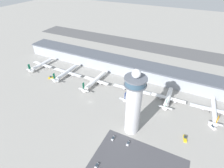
{
  "coord_description": "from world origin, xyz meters",
  "views": [
    {
      "loc": [
        78.65,
        -110.43,
        115.32
      ],
      "look_at": [
        11.78,
        25.23,
        10.0
      ],
      "focal_mm": 28.0,
      "sensor_mm": 36.0,
      "label": 1
    }
  ],
  "objects_px": {
    "airplane_gate_alpha": "(42,64)",
    "airplane_gate_foxtrot": "(214,110)",
    "car_green_van": "(128,143)",
    "airplane_gate_charlie": "(95,80)",
    "airplane_gate_bravo": "(67,72)",
    "service_truck_fuel": "(51,77)",
    "airplane_gate_delta": "(131,89)",
    "car_red_hatchback": "(97,166)",
    "airplane_gate_echo": "(168,98)",
    "control_tower": "(134,104)",
    "service_truck_catering": "(185,138)",
    "car_grey_coupe": "(113,138)",
    "service_truck_baggage": "(212,126)"
  },
  "relations": [
    {
      "from": "airplane_gate_delta",
      "to": "control_tower",
      "type": "bearing_deg",
      "value": -68.83
    },
    {
      "from": "car_grey_coupe",
      "to": "service_truck_baggage",
      "type": "bearing_deg",
      "value": 34.2
    },
    {
      "from": "airplane_gate_foxtrot",
      "to": "car_red_hatchback",
      "type": "xyz_separation_m",
      "value": [
        -70.79,
        -91.82,
        -3.8
      ]
    },
    {
      "from": "airplane_gate_alpha",
      "to": "airplane_gate_foxtrot",
      "type": "bearing_deg",
      "value": 1.05
    },
    {
      "from": "airplane_gate_delta",
      "to": "car_green_van",
      "type": "relative_size",
      "value": 9.47
    },
    {
      "from": "service_truck_catering",
      "to": "car_green_van",
      "type": "height_order",
      "value": "service_truck_catering"
    },
    {
      "from": "airplane_gate_bravo",
      "to": "airplane_gate_delta",
      "type": "xyz_separation_m",
      "value": [
        84.32,
        2.24,
        0.09
      ]
    },
    {
      "from": "service_truck_fuel",
      "to": "car_red_hatchback",
      "type": "height_order",
      "value": "service_truck_fuel"
    },
    {
      "from": "service_truck_catering",
      "to": "car_red_hatchback",
      "type": "relative_size",
      "value": 1.59
    },
    {
      "from": "car_grey_coupe",
      "to": "car_green_van",
      "type": "bearing_deg",
      "value": 3.77
    },
    {
      "from": "airplane_gate_alpha",
      "to": "car_red_hatchback",
      "type": "distance_m",
      "value": 161.94
    },
    {
      "from": "airplane_gate_bravo",
      "to": "airplane_gate_delta",
      "type": "height_order",
      "value": "airplane_gate_bravo"
    },
    {
      "from": "control_tower",
      "to": "car_red_hatchback",
      "type": "relative_size",
      "value": 13.37
    },
    {
      "from": "service_truck_catering",
      "to": "car_grey_coupe",
      "type": "relative_size",
      "value": 1.56
    },
    {
      "from": "control_tower",
      "to": "airplane_gate_delta",
      "type": "bearing_deg",
      "value": 111.17
    },
    {
      "from": "control_tower",
      "to": "car_red_hatchback",
      "type": "bearing_deg",
      "value": -103.25
    },
    {
      "from": "airplane_gate_foxtrot",
      "to": "car_grey_coupe",
      "type": "xyz_separation_m",
      "value": [
        -70.61,
        -66.22,
        -3.75
      ]
    },
    {
      "from": "airplane_gate_delta",
      "to": "airplane_gate_foxtrot",
      "type": "distance_m",
      "value": 79.69
    },
    {
      "from": "service_truck_fuel",
      "to": "airplane_gate_foxtrot",
      "type": "bearing_deg",
      "value": 6.29
    },
    {
      "from": "control_tower",
      "to": "airplane_gate_charlie",
      "type": "bearing_deg",
      "value": 143.7
    },
    {
      "from": "airplane_gate_bravo",
      "to": "service_truck_baggage",
      "type": "bearing_deg",
      "value": -4.37
    },
    {
      "from": "airplane_gate_delta",
      "to": "car_green_van",
      "type": "height_order",
      "value": "airplane_gate_delta"
    },
    {
      "from": "airplane_gate_bravo",
      "to": "airplane_gate_foxtrot",
      "type": "relative_size",
      "value": 1.04
    },
    {
      "from": "service_truck_fuel",
      "to": "car_grey_coupe",
      "type": "xyz_separation_m",
      "value": [
        106.09,
        -46.74,
        -0.36
      ]
    },
    {
      "from": "service_truck_catering",
      "to": "car_grey_coupe",
      "type": "distance_m",
      "value": 56.93
    },
    {
      "from": "control_tower",
      "to": "airplane_gate_echo",
      "type": "relative_size",
      "value": 1.7
    },
    {
      "from": "airplane_gate_delta",
      "to": "service_truck_fuel",
      "type": "xyz_separation_m",
      "value": [
        -97.08,
        -16.0,
        -3.6
      ]
    },
    {
      "from": "control_tower",
      "to": "car_grey_coupe",
      "type": "distance_m",
      "value": 33.18
    },
    {
      "from": "airplane_gate_foxtrot",
      "to": "car_grey_coupe",
      "type": "bearing_deg",
      "value": -136.84
    },
    {
      "from": "airplane_gate_echo",
      "to": "car_red_hatchback",
      "type": "xyz_separation_m",
      "value": [
        -29.38,
        -90.74,
        -3.88
      ]
    },
    {
      "from": "airplane_gate_echo",
      "to": "service_truck_fuel",
      "type": "height_order",
      "value": "airplane_gate_echo"
    },
    {
      "from": "service_truck_fuel",
      "to": "airplane_gate_echo",
      "type": "bearing_deg",
      "value": 7.74
    },
    {
      "from": "airplane_gate_charlie",
      "to": "airplane_gate_delta",
      "type": "height_order",
      "value": "airplane_gate_charlie"
    },
    {
      "from": "airplane_gate_echo",
      "to": "car_green_van",
      "type": "xyz_separation_m",
      "value": [
        -16.73,
        -64.32,
        -3.89
      ]
    },
    {
      "from": "airplane_gate_charlie",
      "to": "car_green_van",
      "type": "relative_size",
      "value": 10.51
    },
    {
      "from": "airplane_gate_bravo",
      "to": "car_red_hatchback",
      "type": "xyz_separation_m",
      "value": [
        93.15,
        -86.11,
        -3.91
      ]
    },
    {
      "from": "control_tower",
      "to": "airplane_gate_alpha",
      "type": "distance_m",
      "value": 154.89
    },
    {
      "from": "service_truck_baggage",
      "to": "car_green_van",
      "type": "bearing_deg",
      "value": -140.95
    },
    {
      "from": "car_red_hatchback",
      "to": "service_truck_catering",
      "type": "bearing_deg",
      "value": 44.39
    },
    {
      "from": "airplane_gate_bravo",
      "to": "car_green_van",
      "type": "height_order",
      "value": "airplane_gate_bravo"
    },
    {
      "from": "car_red_hatchback",
      "to": "airplane_gate_charlie",
      "type": "bearing_deg",
      "value": 121.14
    },
    {
      "from": "airplane_gate_foxtrot",
      "to": "service_truck_baggage",
      "type": "height_order",
      "value": "airplane_gate_foxtrot"
    },
    {
      "from": "service_truck_fuel",
      "to": "car_green_van",
      "type": "xyz_separation_m",
      "value": [
        118.55,
        -45.92,
        -0.42
      ]
    },
    {
      "from": "airplane_gate_delta",
      "to": "airplane_gate_charlie",
      "type": "bearing_deg",
      "value": -176.88
    },
    {
      "from": "airplane_gate_charlie",
      "to": "car_red_hatchback",
      "type": "xyz_separation_m",
      "value": [
        51.95,
        -86.0,
        -3.9
      ]
    },
    {
      "from": "airplane_gate_echo",
      "to": "airplane_gate_alpha",
      "type": "bearing_deg",
      "value": -179.07
    },
    {
      "from": "airplane_gate_delta",
      "to": "service_truck_baggage",
      "type": "relative_size",
      "value": 5.99
    },
    {
      "from": "airplane_gate_delta",
      "to": "car_red_hatchback",
      "type": "xyz_separation_m",
      "value": [
        8.82,
        -88.35,
        -4.0
      ]
    },
    {
      "from": "car_green_van",
      "to": "airplane_gate_charlie",
      "type": "bearing_deg",
      "value": 137.32
    },
    {
      "from": "airplane_gate_echo",
      "to": "airplane_gate_delta",
      "type": "bearing_deg",
      "value": -176.42
    }
  ]
}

